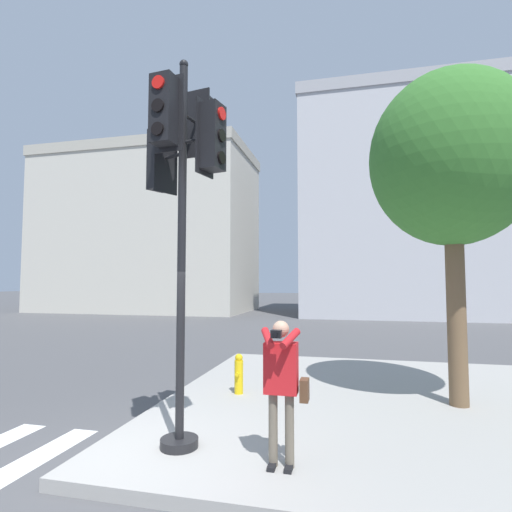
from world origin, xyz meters
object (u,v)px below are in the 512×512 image
Objects in this scene: traffic_signal_pole at (184,174)px; fire_hydrant at (239,374)px; person_photographer at (282,379)px; street_tree at (451,160)px.

traffic_signal_pole is 6.88× the size of fire_hydrant.
traffic_signal_pole reaches higher than fire_hydrant.
person_photographer reaches higher than fire_hydrant.
fire_hydrant is (-4.04, -0.17, -4.07)m from street_tree.
street_tree is (4.10, 2.80, 0.75)m from traffic_signal_pole.
traffic_signal_pole is 3.04m from person_photographer.
person_photographer is 5.31m from street_tree.
fire_hydrant is at bearing 115.17° from person_photographer.
person_photographer is 3.26m from fire_hydrant.
traffic_signal_pole is 3.09× the size of person_photographer.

